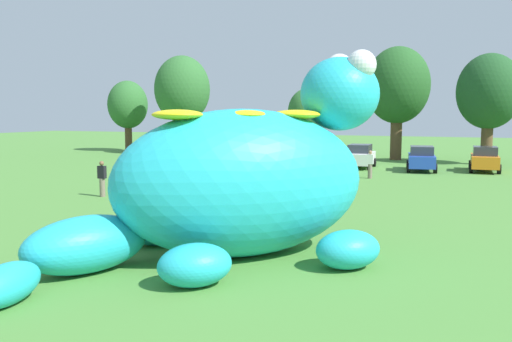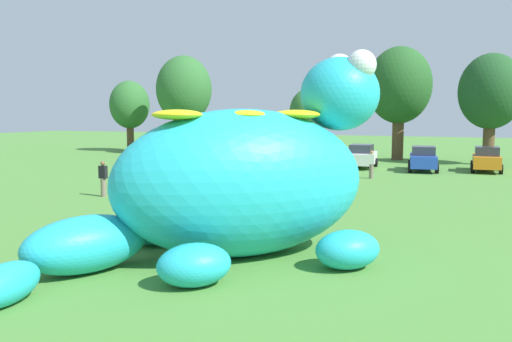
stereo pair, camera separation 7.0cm
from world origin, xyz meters
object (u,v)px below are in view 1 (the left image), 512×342
at_px(car_green, 214,151).
at_px(spectator_wandering, 334,159).
at_px(spectator_mid_field, 208,166).
at_px(car_blue, 421,159).
at_px(spectator_near_inflatable, 102,179).
at_px(car_red, 253,153).
at_px(car_black, 312,154).
at_px(car_orange, 485,159).
at_px(car_white, 360,156).
at_px(spectator_by_cars, 370,165).
at_px(giant_inflatable_creature, 242,181).

height_order(car_green, spectator_wandering, car_green).
height_order(spectator_mid_field, spectator_wandering, same).
xyz_separation_m(car_blue, spectator_near_inflatable, (-13.17, -17.42, -0.01)).
xyz_separation_m(car_green, spectator_mid_field, (5.03, -10.88, -0.01)).
distance_m(car_red, car_blue, 12.67).
distance_m(car_black, spectator_near_inflatable, 19.37).
xyz_separation_m(spectator_mid_field, spectator_wandering, (5.87, 7.12, 0.00)).
height_order(car_orange, spectator_mid_field, car_orange).
bearing_deg(spectator_wandering, car_green, 160.96).
relative_size(car_green, car_white, 1.04).
relative_size(car_red, spectator_wandering, 2.50).
relative_size(spectator_mid_field, spectator_by_cars, 1.00).
xyz_separation_m(giant_inflatable_creature, car_black, (-5.34, 25.79, -1.26)).
bearing_deg(car_red, car_blue, -1.98).
bearing_deg(spectator_near_inflatable, spectator_wandering, 62.29).
height_order(giant_inflatable_creature, car_red, giant_inflatable_creature).
bearing_deg(car_green, car_orange, 0.58).
distance_m(car_red, spectator_near_inflatable, 17.86).
bearing_deg(spectator_near_inflatable, car_white, 63.67).
xyz_separation_m(car_red, spectator_wandering, (7.19, -3.20, -0.01)).
relative_size(car_red, spectator_near_inflatable, 2.50).
distance_m(car_red, spectator_wandering, 7.87).
relative_size(car_green, spectator_near_inflatable, 2.53).
height_order(car_blue, spectator_mid_field, car_blue).
bearing_deg(car_white, car_red, -179.76).
relative_size(car_blue, spectator_by_cars, 2.50).
relative_size(car_red, spectator_by_cars, 2.50).
bearing_deg(car_black, car_green, -177.97).
xyz_separation_m(giant_inflatable_creature, spectator_mid_field, (-8.53, 14.62, -1.26)).
relative_size(car_green, spectator_mid_field, 2.53).
bearing_deg(spectator_by_cars, spectator_near_inflatable, -131.74).
distance_m(car_green, car_blue, 16.41).
distance_m(giant_inflatable_creature, spectator_near_inflatable, 12.61).
xyz_separation_m(car_green, car_orange, (20.40, 0.21, 0.00)).
distance_m(car_green, car_orange, 20.40).
bearing_deg(car_orange, car_white, -174.95).
bearing_deg(car_white, car_green, 177.49).
distance_m(car_orange, spectator_wandering, 10.29).
distance_m(spectator_mid_field, spectator_by_cars, 9.82).
bearing_deg(spectator_mid_field, car_red, 97.28).
relative_size(giant_inflatable_creature, spectator_wandering, 6.14).
bearing_deg(spectator_by_cars, car_blue, 65.19).
bearing_deg(spectator_mid_field, car_green, 114.81).
relative_size(car_red, car_orange, 1.03).
distance_m(spectator_near_inflatable, spectator_wandering, 16.55).
height_order(car_orange, spectator_by_cars, car_orange).
distance_m(giant_inflatable_creature, car_blue, 24.69).
bearing_deg(car_white, car_orange, 5.05).
bearing_deg(car_orange, car_blue, -163.26).
relative_size(car_black, car_orange, 1.01).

